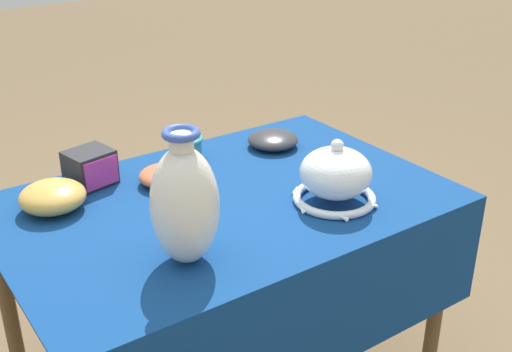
% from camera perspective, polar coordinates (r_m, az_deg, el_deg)
% --- Properties ---
extents(display_table, '(1.18, 0.79, 0.70)m').
position_cam_1_polar(display_table, '(1.74, -2.42, -4.37)').
color(display_table, brown).
rests_on(display_table, ground_plane).
extents(vase_tall_bulbous, '(0.15, 0.15, 0.31)m').
position_cam_1_polar(vase_tall_bulbous, '(1.39, -6.35, -2.47)').
color(vase_tall_bulbous, white).
rests_on(vase_tall_bulbous, display_table).
extents(vase_dome_bell, '(0.23, 0.22, 0.18)m').
position_cam_1_polar(vase_dome_bell, '(1.68, 7.07, -0.11)').
color(vase_dome_bell, white).
rests_on(vase_dome_bell, display_table).
extents(mosaic_tile_box, '(0.14, 0.13, 0.10)m').
position_cam_1_polar(mosaic_tile_box, '(1.84, -14.51, 0.73)').
color(mosaic_tile_box, '#232328').
rests_on(mosaic_tile_box, display_table).
extents(bowl_shallow_charcoal, '(0.16, 0.16, 0.05)m').
position_cam_1_polar(bowl_shallow_charcoal, '(2.04, 1.52, 3.25)').
color(bowl_shallow_charcoal, '#2D2D33').
rests_on(bowl_shallow_charcoal, display_table).
extents(cup_wide_teal, '(0.10, 0.10, 0.07)m').
position_cam_1_polar(cup_wide_teal, '(1.95, -6.17, 2.54)').
color(cup_wide_teal, teal).
rests_on(cup_wide_teal, display_table).
extents(bowl_shallow_ochre, '(0.17, 0.17, 0.07)m').
position_cam_1_polar(bowl_shallow_ochre, '(1.73, -17.63, -1.75)').
color(bowl_shallow_ochre, gold).
rests_on(bowl_shallow_ochre, display_table).
extents(bowl_shallow_terracotta, '(0.15, 0.15, 0.05)m').
position_cam_1_polar(bowl_shallow_terracotta, '(1.81, -8.04, 0.05)').
color(bowl_shallow_terracotta, '#BC6642').
rests_on(bowl_shallow_terracotta, display_table).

